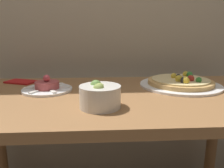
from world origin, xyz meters
TOP-DOWN VIEW (x-y plane):
  - dining_table at (0.00, 0.34)m, footprint 1.35×0.68m
  - pizza_plate at (0.33, 0.45)m, footprint 0.37×0.37m
  - tartare_plate at (-0.28, 0.41)m, footprint 0.21×0.21m
  - small_bowl at (-0.05, 0.18)m, footprint 0.14×0.14m
  - napkin at (-0.45, 0.58)m, footprint 0.17×0.13m

SIDE VIEW (x-z plane):
  - dining_table at x=0.00m, z-range 0.26..0.99m
  - napkin at x=-0.45m, z-range 0.73..0.74m
  - tartare_plate at x=-0.28m, z-range 0.71..0.78m
  - pizza_plate at x=0.33m, z-range 0.72..0.78m
  - small_bowl at x=-0.05m, z-range 0.73..0.82m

